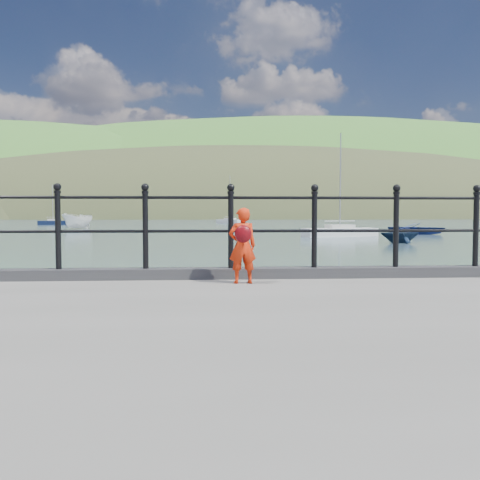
{
  "coord_description": "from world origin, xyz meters",
  "views": [
    {
      "loc": [
        0.24,
        -7.33,
        1.92
      ],
      "look_at": [
        0.73,
        -0.2,
        1.55
      ],
      "focal_mm": 38.0,
      "sensor_mm": 36.0,
      "label": 1
    }
  ],
  "objects": [
    {
      "name": "launch_navy",
      "position": [
        12.83,
        24.77,
        0.66
      ],
      "size": [
        2.53,
        2.18,
        1.33
      ],
      "primitive_type": "imported",
      "rotation": [
        0.0,
        0.0,
        1.58
      ],
      "color": "black",
      "rests_on": "ground"
    },
    {
      "name": "launch_blue",
      "position": [
        19.76,
        38.31,
        0.53
      ],
      "size": [
        6.21,
        6.05,
        1.05
      ],
      "primitive_type": "imported",
      "rotation": [
        0.0,
        0.0,
        0.86
      ],
      "color": "navy",
      "rests_on": "ground"
    },
    {
      "name": "kerb",
      "position": [
        0.0,
        -0.15,
        1.07
      ],
      "size": [
        60.0,
        0.3,
        0.15
      ],
      "primitive_type": "cube",
      "color": "#28282B",
      "rests_on": "quay"
    },
    {
      "name": "sailboat_near",
      "position": [
        11.39,
        34.18,
        0.34
      ],
      "size": [
        6.62,
        3.46,
        8.75
      ],
      "rotation": [
        0.0,
        0.0,
        0.28
      ],
      "color": "white",
      "rests_on": "ground"
    },
    {
      "name": "launch_white",
      "position": [
        -15.5,
        56.48,
        0.96
      ],
      "size": [
        3.94,
        5.29,
        1.92
      ],
      "primitive_type": "imported",
      "rotation": [
        0.0,
        0.0,
        -0.47
      ],
      "color": "white",
      "rests_on": "ground"
    },
    {
      "name": "sailboat_left",
      "position": [
        -25.62,
        80.81,
        0.34
      ],
      "size": [
        4.86,
        1.77,
        6.99
      ],
      "rotation": [
        0.0,
        0.0,
        0.06
      ],
      "color": "black",
      "rests_on": "ground"
    },
    {
      "name": "far_shore",
      "position": [
        38.34,
        239.41,
        -22.57
      ],
      "size": [
        830.0,
        200.0,
        156.0
      ],
      "color": "#333A21",
      "rests_on": "ground"
    },
    {
      "name": "child",
      "position": [
        0.73,
        -0.68,
        1.51
      ],
      "size": [
        0.39,
        0.33,
        1.0
      ],
      "rotation": [
        0.0,
        0.0,
        3.27
      ],
      "color": "red",
      "rests_on": "quay"
    },
    {
      "name": "sailboat_deep",
      "position": [
        5.25,
        96.61,
        0.34
      ],
      "size": [
        5.66,
        6.6,
        9.89
      ],
      "rotation": [
        0.0,
        0.0,
        -0.93
      ],
      "color": "silver",
      "rests_on": "ground"
    },
    {
      "name": "ground",
      "position": [
        0.0,
        0.0,
        0.0
      ],
      "size": [
        600.0,
        600.0,
        0.0
      ],
      "primitive_type": "plane",
      "color": "#2D4251",
      "rests_on": "ground"
    },
    {
      "name": "railing",
      "position": [
        0.0,
        -0.15,
        1.82
      ],
      "size": [
        18.11,
        0.11,
        1.2
      ],
      "color": "black",
      "rests_on": "kerb"
    }
  ]
}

